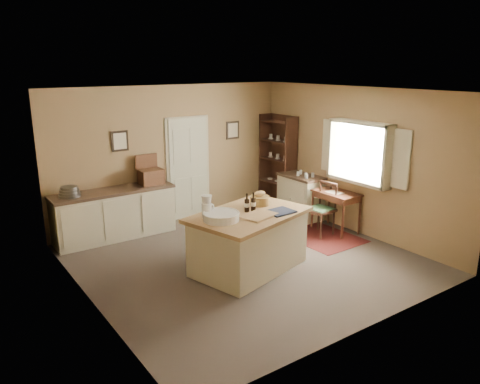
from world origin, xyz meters
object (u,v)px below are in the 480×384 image
Objects in this scene: work_island at (248,239)px; sideboard at (115,212)px; shelving_unit at (279,162)px; writing_desk at (336,197)px; desk_chair at (320,210)px; right_cabinet at (301,196)px.

sideboard is at bearing 100.38° from work_island.
shelving_unit reaches higher than work_island.
work_island is 2.40m from writing_desk.
desk_chair is (1.97, 0.44, -0.00)m from work_island.
work_island reaches higher than sideboard.
work_island is 1.01× the size of shelving_unit.
desk_chair is 2.01m from shelving_unit.
desk_chair is (-0.39, 0.02, -0.19)m from writing_desk.
work_island is 2.06× the size of right_cabinet.
writing_desk is 0.43× the size of shelving_unit.
writing_desk is (2.36, 0.43, 0.19)m from work_island.
work_island is at bearing -169.74° from writing_desk.
shelving_unit is (3.69, -0.20, 0.53)m from sideboard.
sideboard is 2.29× the size of desk_chair.
desk_chair is 1.04m from right_cabinet.
writing_desk is 1.91m from shelving_unit.
sideboard is 4.11m from writing_desk.
sideboard is (-1.18, 2.50, -0.00)m from work_island.
writing_desk is 0.90× the size of desk_chair.
sideboard reaches higher than desk_chair.
work_island is 2.36× the size of writing_desk.
right_cabinet is (2.36, 1.41, -0.02)m from work_island.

